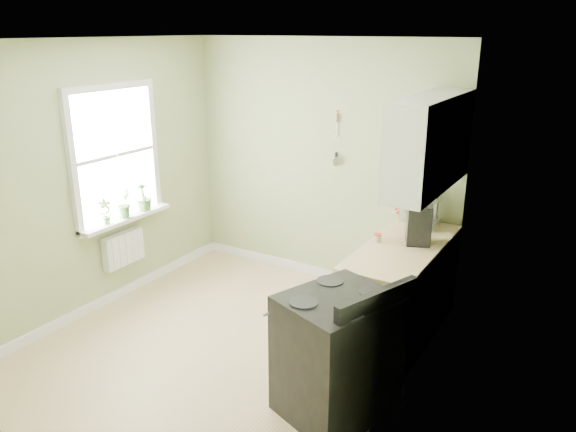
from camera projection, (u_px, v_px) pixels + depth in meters
The scene contains 21 objects.
floor at pixel (227, 345), 5.20m from camera, with size 3.20×3.60×0.02m, color tan.
ceiling at pixel (215, 38), 4.33m from camera, with size 3.20×3.60×0.02m, color white.
wall_back at pixel (321, 164), 6.23m from camera, with size 3.20×0.02×2.70m, color #A3B078.
wall_left at pixel (92, 180), 5.55m from camera, with size 0.02×3.60×2.70m, color #A3B078.
wall_right at pixel (402, 241), 3.97m from camera, with size 0.02×3.60×2.70m, color #A3B078.
base_cabinets at pixel (402, 293), 5.23m from camera, with size 0.60×1.60×0.87m, color white.
countertop at pixel (404, 247), 5.09m from camera, with size 0.64×1.60×0.04m, color beige.
upper_cabinets at pixel (430, 143), 4.80m from camera, with size 0.35×1.40×0.80m, color white.
window at pixel (115, 155), 5.72m from camera, with size 0.06×1.14×1.44m.
window_sill at pixel (126, 218), 5.90m from camera, with size 0.18×1.14×0.04m, color white.
radiator at pixel (123, 249), 5.97m from camera, with size 0.12×0.50×0.35m, color white.
wall_utensils at pixel (336, 147), 6.04m from camera, with size 0.02×0.14×0.58m.
stove at pixel (337, 354), 4.16m from camera, with size 0.92×0.96×1.08m.
stand_mixer at pixel (428, 212), 5.51m from camera, with size 0.19×0.32×0.37m.
kettle at pixel (404, 213), 5.70m from camera, with size 0.18×0.10×0.18m.
coffee_maker at pixel (418, 225), 5.08m from camera, with size 0.28×0.30×0.37m.
red_tray at pixel (410, 205), 5.72m from camera, with size 0.31×0.31×0.02m, color red.
jar at pixel (378, 238), 5.15m from camera, with size 0.07×0.07×0.08m.
plant_a at pixel (105, 211), 5.63m from camera, with size 0.14×0.10×0.27m, color #517D3A.
plant_b at pixel (124, 203), 5.82m from camera, with size 0.17×0.14×0.30m, color #517D3A.
plant_c at pixel (144, 196), 6.05m from camera, with size 0.17×0.17×0.31m, color #517D3A.
Camera 1 is at (2.83, -3.60, 2.78)m, focal length 35.00 mm.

